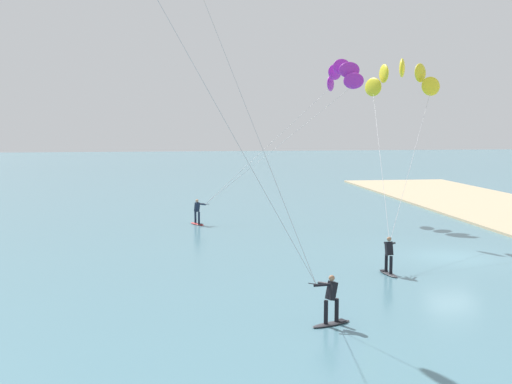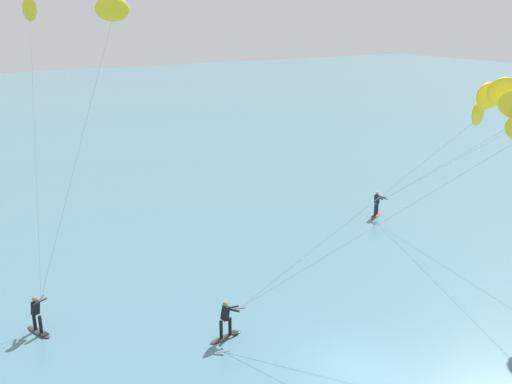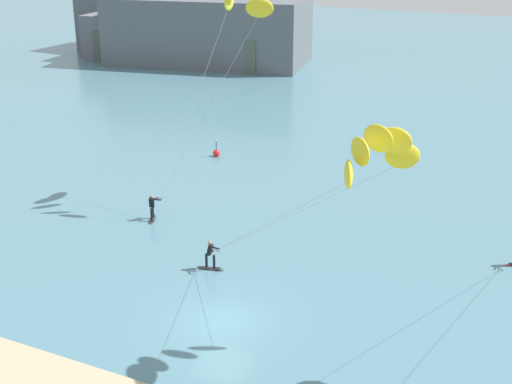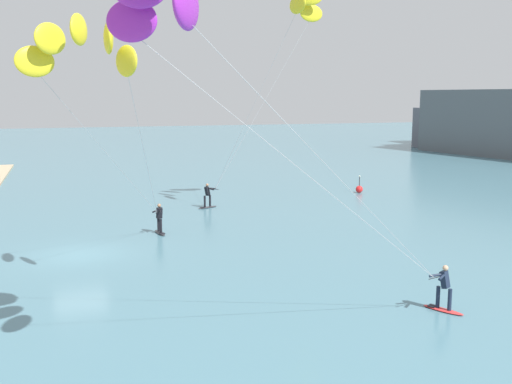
# 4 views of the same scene
# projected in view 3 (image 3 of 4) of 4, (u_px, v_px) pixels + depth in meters

# --- Properties ---
(ground_plane) EXTENTS (240.00, 240.00, 0.00)m
(ground_plane) POSITION_uv_depth(u_px,v_px,m) (223.00, 321.00, 33.34)
(ground_plane) COLOR slate
(kitesurfer_nearshore) EXTENTS (12.07, 6.67, 10.37)m
(kitesurfer_nearshore) POSITION_uv_depth(u_px,v_px,m) (366.00, 159.00, 27.97)
(kitesurfer_nearshore) COLOR #333338
(kitesurfer_nearshore) RESTS_ON ground
(kitesurfer_mid_water) EXTENTS (6.74, 8.15, 14.65)m
(kitesurfer_mid_water) POSITION_uv_depth(u_px,v_px,m) (240.00, 4.00, 42.70)
(kitesurfer_mid_water) COLOR #333338
(kitesurfer_mid_water) RESTS_ON ground
(marker_buoy) EXTENTS (0.56, 0.56, 1.38)m
(marker_buoy) POSITION_uv_depth(u_px,v_px,m) (216.00, 153.00, 56.19)
(marker_buoy) COLOR red
(marker_buoy) RESTS_ON ground
(distant_headland) EXTENTS (34.70, 17.15, 8.35)m
(distant_headland) POSITION_uv_depth(u_px,v_px,m) (185.00, 32.00, 93.35)
(distant_headland) COLOR slate
(distant_headland) RESTS_ON ground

